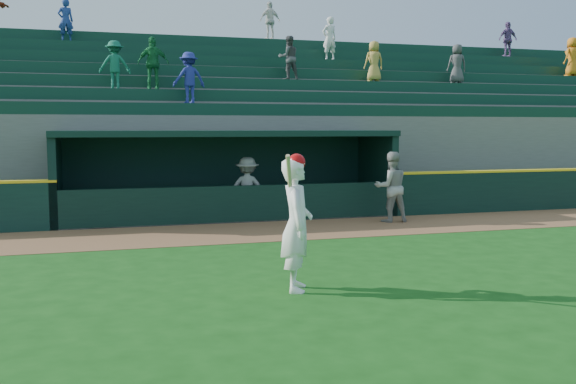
{
  "coord_description": "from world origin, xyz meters",
  "views": [
    {
      "loc": [
        -3.47,
        -10.21,
        2.53
      ],
      "look_at": [
        0.0,
        1.6,
        1.3
      ],
      "focal_mm": 40.0,
      "sensor_mm": 36.0,
      "label": 1
    }
  ],
  "objects": [
    {
      "name": "dugout_player_inside",
      "position": [
        0.43,
        7.06,
        0.86
      ],
      "size": [
        1.26,
        0.97,
        1.73
      ],
      "primitive_type": "imported",
      "rotation": [
        0.0,
        0.0,
        2.81
      ],
      "color": "gray",
      "rests_on": "ground"
    },
    {
      "name": "dugout",
      "position": [
        0.0,
        8.0,
        1.36
      ],
      "size": [
        9.4,
        2.8,
        2.46
      ],
      "color": "slate",
      "rests_on": "ground"
    },
    {
      "name": "ground",
      "position": [
        0.0,
        0.0,
        0.0
      ],
      "size": [
        120.0,
        120.0,
        0.0
      ],
      "primitive_type": "plane",
      "color": "#154D13",
      "rests_on": "ground"
    },
    {
      "name": "warning_track",
      "position": [
        0.0,
        4.9,
        0.01
      ],
      "size": [
        40.0,
        3.0,
        0.01
      ],
      "primitive_type": "cube",
      "color": "brown",
      "rests_on": "ground"
    },
    {
      "name": "stands",
      "position": [
        -0.0,
        12.57,
        2.4
      ],
      "size": [
        34.5,
        6.31,
        7.47
      ],
      "color": "slate",
      "rests_on": "ground"
    },
    {
      "name": "dugout_player_front",
      "position": [
        4.04,
        5.48,
        0.95
      ],
      "size": [
        0.98,
        0.79,
        1.9
      ],
      "primitive_type": "imported",
      "rotation": [
        0.0,
        0.0,
        3.06
      ],
      "color": "#9E9E99",
      "rests_on": "ground"
    },
    {
      "name": "batter_at_plate",
      "position": [
        -0.57,
        -0.8,
        1.07
      ],
      "size": [
        0.69,
        0.9,
        2.16
      ],
      "color": "white",
      "rests_on": "ground"
    }
  ]
}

